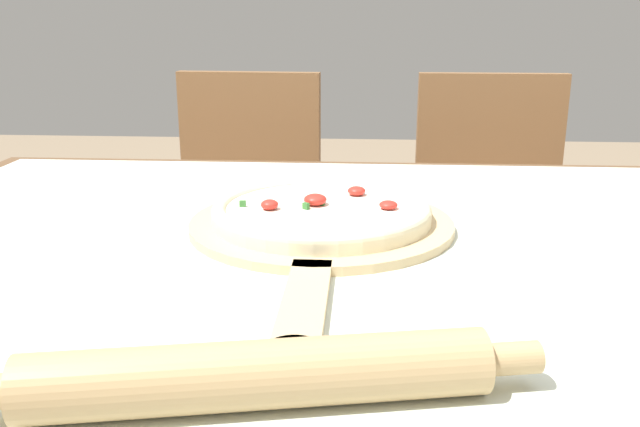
{
  "coord_description": "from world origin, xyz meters",
  "views": [
    {
      "loc": [
        0.01,
        -0.82,
        1.05
      ],
      "look_at": [
        -0.05,
        0.04,
        0.8
      ],
      "focal_mm": 38.0,
      "sensor_mm": 36.0,
      "label": 1
    }
  ],
  "objects_px": {
    "rolling_pin": "(258,375)",
    "chair_right": "(489,225)",
    "chair_left": "(244,220)",
    "pizza": "(322,211)",
    "pizza_peel": "(320,229)"
  },
  "relations": [
    {
      "from": "pizza_peel",
      "to": "chair_right",
      "type": "xyz_separation_m",
      "value": [
        0.38,
        0.83,
        -0.25
      ]
    },
    {
      "from": "pizza",
      "to": "chair_right",
      "type": "height_order",
      "value": "chair_right"
    },
    {
      "from": "pizza",
      "to": "rolling_pin",
      "type": "height_order",
      "value": "rolling_pin"
    },
    {
      "from": "pizza",
      "to": "rolling_pin",
      "type": "bearing_deg",
      "value": -92.51
    },
    {
      "from": "chair_left",
      "to": "rolling_pin",
      "type": "bearing_deg",
      "value": -75.49
    },
    {
      "from": "pizza",
      "to": "chair_right",
      "type": "xyz_separation_m",
      "value": [
        0.38,
        0.81,
        -0.27
      ]
    },
    {
      "from": "pizza",
      "to": "chair_left",
      "type": "bearing_deg",
      "value": 107.65
    },
    {
      "from": "pizza",
      "to": "rolling_pin",
      "type": "xyz_separation_m",
      "value": [
        -0.02,
        -0.44,
        0.0
      ]
    },
    {
      "from": "pizza_peel",
      "to": "chair_left",
      "type": "bearing_deg",
      "value": 107.16
    },
    {
      "from": "rolling_pin",
      "to": "chair_left",
      "type": "bearing_deg",
      "value": 100.77
    },
    {
      "from": "chair_left",
      "to": "chair_right",
      "type": "bearing_deg",
      "value": 3.76
    },
    {
      "from": "rolling_pin",
      "to": "chair_right",
      "type": "distance_m",
      "value": 1.34
    },
    {
      "from": "rolling_pin",
      "to": "chair_right",
      "type": "height_order",
      "value": "chair_right"
    },
    {
      "from": "rolling_pin",
      "to": "pizza",
      "type": "bearing_deg",
      "value": 87.49
    },
    {
      "from": "chair_left",
      "to": "chair_right",
      "type": "relative_size",
      "value": 1.0
    }
  ]
}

